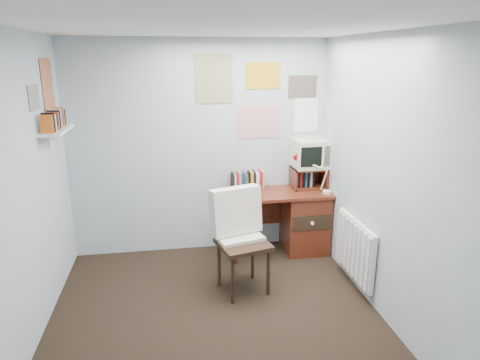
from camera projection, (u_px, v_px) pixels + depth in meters
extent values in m
plane|color=black|center=(219.00, 332.00, 3.69)|extent=(3.50, 3.50, 0.00)
cube|color=#A8BBC1|center=(200.00, 149.00, 5.00)|extent=(3.00, 0.02, 2.50)
cube|color=#A8BBC1|center=(12.00, 206.00, 3.10)|extent=(0.02, 3.50, 2.50)
cube|color=#A8BBC1|center=(395.00, 186.00, 3.58)|extent=(0.02, 3.50, 2.50)
cube|color=white|center=(214.00, 26.00, 2.99)|extent=(3.00, 3.50, 0.02)
cube|color=#602516|center=(279.00, 193.00, 5.03)|extent=(1.20, 0.55, 0.03)
cube|color=#602516|center=(305.00, 222.00, 5.19)|extent=(0.50, 0.50, 0.72)
cylinder|color=#602516|center=(235.00, 234.00, 4.82)|extent=(0.04, 0.04, 0.72)
cylinder|color=#602516|center=(229.00, 219.00, 5.27)|extent=(0.04, 0.04, 0.72)
cube|color=#602516|center=(254.00, 213.00, 5.32)|extent=(0.64, 0.02, 0.30)
cube|color=black|center=(243.00, 244.00, 4.22)|extent=(0.62, 0.61, 1.01)
cube|color=#AE0B10|center=(328.00, 177.00, 4.92)|extent=(0.33, 0.31, 0.40)
cube|color=#602516|center=(308.00, 178.00, 5.16)|extent=(0.40, 0.30, 0.25)
cube|color=beige|center=(310.00, 152.00, 5.09)|extent=(0.40, 0.37, 0.37)
cube|color=#602516|center=(256.00, 180.00, 5.13)|extent=(0.60, 0.14, 0.22)
cube|color=white|center=(355.00, 249.00, 4.33)|extent=(0.09, 0.80, 0.60)
cube|color=white|center=(57.00, 130.00, 4.06)|extent=(0.20, 0.62, 0.24)
cube|color=white|center=(259.00, 96.00, 4.94)|extent=(1.20, 0.01, 0.90)
cube|color=white|center=(41.00, 90.00, 3.94)|extent=(0.01, 0.70, 0.60)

